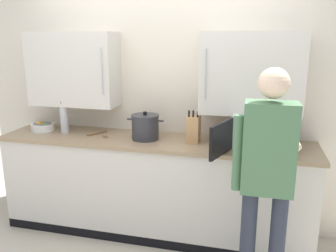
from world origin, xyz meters
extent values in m
cube|color=beige|center=(0.00, 1.07, 1.29)|extent=(3.82, 0.10, 2.58)
cube|color=beige|center=(-0.84, 0.86, 1.56)|extent=(0.87, 0.32, 0.71)
cylinder|color=#B7BABF|center=(-0.47, 0.69, 1.56)|extent=(0.01, 0.01, 0.42)
cube|color=beige|center=(0.84, 0.86, 1.56)|extent=(0.87, 0.32, 0.71)
cylinder|color=#B7BABF|center=(0.47, 0.69, 1.56)|extent=(0.01, 0.01, 0.42)
cube|color=beige|center=(0.00, 0.73, 0.45)|extent=(2.89, 0.57, 0.91)
cube|color=#937A5B|center=(0.00, 0.73, 0.93)|extent=(2.93, 0.61, 0.03)
cube|color=black|center=(0.00, 0.47, 0.04)|extent=(2.89, 0.04, 0.09)
cube|color=#B7BABF|center=(0.98, 0.77, 1.09)|extent=(0.53, 0.37, 0.29)
cube|color=beige|center=(0.91, 0.76, 1.09)|extent=(0.34, 0.31, 0.23)
cube|color=black|center=(1.17, 0.58, 1.09)|extent=(0.15, 0.01, 0.27)
cube|color=black|center=(0.65, 0.41, 1.09)|extent=(0.15, 0.37, 0.27)
cylinder|color=#B7BABF|center=(-0.92, 0.74, 1.09)|extent=(0.08, 0.08, 0.29)
cylinder|color=black|center=(-0.92, 0.74, 1.25)|extent=(0.08, 0.08, 0.03)
cylinder|color=#2D2D33|center=(-0.08, 0.73, 1.05)|extent=(0.25, 0.25, 0.21)
cylinder|color=#2D2D33|center=(-0.08, 0.73, 1.16)|extent=(0.25, 0.25, 0.02)
cylinder|color=black|center=(-0.08, 0.73, 1.19)|extent=(0.04, 0.04, 0.03)
cylinder|color=#2D2D33|center=(-0.23, 0.73, 1.12)|extent=(0.05, 0.02, 0.02)
cylinder|color=#2D2D33|center=(0.07, 0.73, 1.12)|extent=(0.05, 0.02, 0.02)
cylinder|color=brown|center=(-0.59, 0.77, 0.95)|extent=(0.13, 0.20, 0.01)
ellipsoid|color=brown|center=(-0.47, 0.70, 0.95)|extent=(0.08, 0.07, 0.02)
cube|color=tan|center=(0.37, 0.74, 1.06)|extent=(0.11, 0.15, 0.24)
cylinder|color=black|center=(0.33, 0.72, 1.21)|extent=(0.02, 0.02, 0.06)
cylinder|color=black|center=(0.37, 0.72, 1.21)|extent=(0.02, 0.02, 0.06)
cylinder|color=black|center=(0.41, 0.72, 1.20)|extent=(0.02, 0.02, 0.05)
cylinder|color=white|center=(-1.18, 0.77, 0.98)|extent=(0.23, 0.23, 0.07)
cylinder|color=slate|center=(-1.18, 0.77, 0.99)|extent=(0.19, 0.19, 0.04)
sphere|color=orange|center=(-1.21, 0.76, 1.01)|extent=(0.06, 0.06, 0.06)
sphere|color=#5B9333|center=(-1.16, 0.75, 1.01)|extent=(0.04, 0.04, 0.04)
sphere|color=red|center=(-1.18, 0.77, 1.01)|extent=(0.04, 0.04, 0.04)
cylinder|color=#282D3D|center=(0.90, 0.03, 0.42)|extent=(0.11, 0.11, 0.85)
cylinder|color=#282D3D|center=(1.10, 0.03, 0.42)|extent=(0.11, 0.11, 0.85)
cube|color=#47704C|center=(1.00, 0.03, 1.15)|extent=(0.34, 0.20, 0.62)
sphere|color=beige|center=(1.00, 0.03, 1.58)|extent=(0.20, 0.20, 0.20)
cylinder|color=beige|center=(1.09, 0.24, 1.28)|extent=(0.24, 0.47, 0.30)
cylinder|color=#47704C|center=(0.80, 0.03, 1.10)|extent=(0.07, 0.07, 0.52)
camera|label=1|loc=(0.89, -2.26, 1.86)|focal=37.58mm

